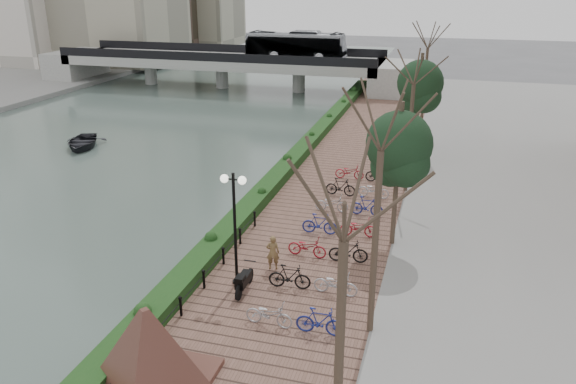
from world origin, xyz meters
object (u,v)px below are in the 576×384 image
at_px(lamppost, 234,205).
at_px(pedestrian, 273,252).
at_px(boat, 82,142).
at_px(granite_monument, 149,349).
at_px(motorcycle, 244,279).

relative_size(lamppost, pedestrian, 3.08).
bearing_deg(boat, pedestrian, -58.57).
height_order(granite_monument, lamppost, lamppost).
relative_size(lamppost, motorcycle, 2.88).
distance_m(motorcycle, pedestrian, 2.07).
relative_size(lamppost, boat, 1.10).
height_order(motorcycle, pedestrian, pedestrian).
xyz_separation_m(motorcycle, pedestrian, (0.52, 1.99, 0.25)).
height_order(granite_monument, pedestrian, granite_monument).
bearing_deg(boat, granite_monument, -72.72).
distance_m(motorcycle, boat, 25.04).
relative_size(granite_monument, lamppost, 0.92).
xyz_separation_m(granite_monument, motorcycle, (0.73, 5.87, -0.86)).
relative_size(granite_monument, pedestrian, 2.84).
relative_size(granite_monument, boat, 1.01).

